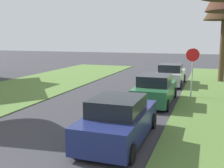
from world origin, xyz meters
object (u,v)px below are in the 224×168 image
object	(u,v)px
stop_sign_far	(192,62)
parked_sedan_navy	(119,120)
parked_sedan_silver	(171,75)
parked_sedan_green	(155,90)

from	to	relation	value
stop_sign_far	parked_sedan_navy	xyz separation A→B (m)	(-1.98, -7.97, -1.42)
parked_sedan_navy	parked_sedan_silver	size ratio (longest dim) A/B	1.00
parked_sedan_green	stop_sign_far	bearing A→B (deg)	47.47
stop_sign_far	parked_sedan_navy	distance (m)	8.33
parked_sedan_navy	stop_sign_far	bearing A→B (deg)	76.06
stop_sign_far	parked_sedan_navy	world-z (taller)	stop_sign_far
parked_sedan_green	parked_sedan_silver	xyz separation A→B (m)	(0.04, 6.40, 0.00)
parked_sedan_silver	stop_sign_far	bearing A→B (deg)	-68.34
parked_sedan_green	parked_sedan_silver	distance (m)	6.40
parked_sedan_silver	parked_sedan_green	bearing A→B (deg)	-90.33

